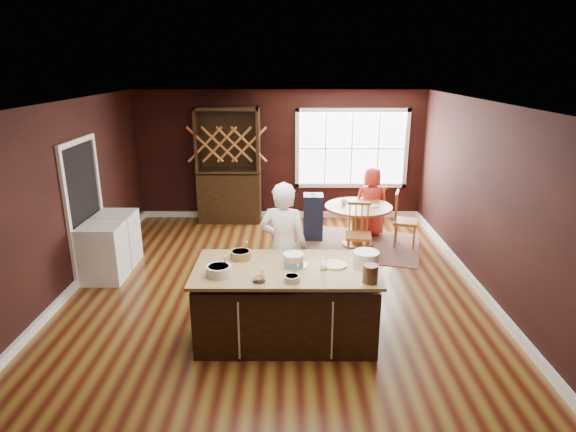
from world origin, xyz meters
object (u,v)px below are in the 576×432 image
object	(u,v)px
layer_cake	(293,260)
washer	(103,253)
seated_woman	(371,202)
dryer	(118,238)
high_chair	(313,216)
dining_table	(358,217)
kitchen_island	(286,304)
baker	(283,247)
chair_south	(359,233)
chair_east	(406,219)
hutch	(229,166)
toddler	(316,197)
chair_north	(372,209)

from	to	relation	value
layer_cake	washer	size ratio (longest dim) A/B	0.39
seated_woman	dryer	world-z (taller)	seated_woman
high_chair	dryer	bearing A→B (deg)	-158.91
dining_table	kitchen_island	bearing A→B (deg)	-112.34
seated_woman	dining_table	bearing A→B (deg)	53.46
kitchen_island	washer	size ratio (longest dim) A/B	2.43
baker	chair_south	world-z (taller)	baker
kitchen_island	chair_east	world-z (taller)	chair_east
hutch	washer	size ratio (longest dim) A/B	2.68
kitchen_island	washer	xyz separation A→B (m)	(-2.80, 1.62, 0.00)
kitchen_island	hutch	bearing A→B (deg)	104.83
baker	hutch	bearing A→B (deg)	-61.26
hutch	toddler	bearing A→B (deg)	-31.84
chair_south	layer_cake	bearing A→B (deg)	-110.30
high_chair	washer	size ratio (longest dim) A/B	1.02
dining_table	dryer	xyz separation A→B (m)	(-4.09, -0.87, -0.10)
kitchen_island	hutch	xyz separation A→B (m)	(-1.21, 4.56, 0.75)
chair_south	dryer	world-z (taller)	chair_south
toddler	hutch	xyz separation A→B (m)	(-1.74, 1.08, 0.38)
kitchen_island	chair_north	size ratio (longest dim) A/B	2.23
chair_south	hutch	world-z (taller)	hutch
baker	chair_north	distance (m)	3.56
layer_cake	chair_south	size ratio (longest dim) A/B	0.34
chair_north	chair_east	bearing A→B (deg)	101.08
layer_cake	chair_north	world-z (taller)	layer_cake
chair_east	baker	bearing A→B (deg)	153.71
layer_cake	toddler	xyz separation A→B (m)	(0.45, 3.42, -0.18)
chair_south	toddler	distance (m)	1.35
toddler	hutch	bearing A→B (deg)	148.16
chair_north	hutch	size ratio (longest dim) A/B	0.41
high_chair	hutch	xyz separation A→B (m)	(-1.70, 1.10, 0.73)
seated_woman	hutch	distance (m)	2.99
chair_north	toddler	size ratio (longest dim) A/B	3.71
chair_east	chair_south	bearing A→B (deg)	144.21
seated_woman	toddler	bearing A→B (deg)	3.89
dining_table	baker	distance (m)	2.76
chair_south	chair_north	world-z (taller)	chair_south
chair_south	washer	distance (m)	4.06
high_chair	hutch	world-z (taller)	hutch
kitchen_island	seated_woman	bearing A→B (deg)	66.40
chair_east	high_chair	distance (m)	1.71
dining_table	chair_east	world-z (taller)	chair_east
seated_woman	washer	distance (m)	4.86
baker	dryer	xyz separation A→B (m)	(-2.76, 1.53, -0.44)
washer	dryer	distance (m)	0.64
chair_south	washer	size ratio (longest dim) A/B	1.14
seated_woman	washer	size ratio (longest dim) A/B	1.52
washer	chair_south	bearing A→B (deg)	10.25
chair_east	chair_north	distance (m)	0.90
toddler	chair_south	bearing A→B (deg)	-60.03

